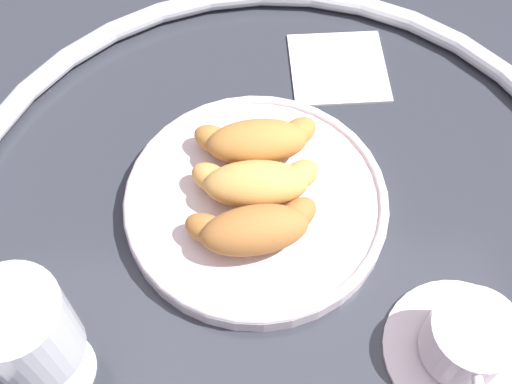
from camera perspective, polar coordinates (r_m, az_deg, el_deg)
ground_plane at (r=0.65m, az=1.97°, el=-3.16°), size 2.20×2.20×0.00m
table_chrome_rim at (r=0.64m, az=2.00°, el=-2.64°), size 0.67×0.67×0.02m
pastry_plate at (r=0.65m, az=0.00°, el=-0.83°), size 0.26×0.26×0.02m
croissant_large at (r=0.60m, az=-0.17°, el=-3.16°), size 0.14×0.07×0.04m
croissant_small at (r=0.63m, az=-0.01°, el=0.85°), size 0.14×0.06×0.04m
croissant_extra at (r=0.65m, az=0.08°, el=4.52°), size 0.14×0.07×0.04m
coffee_cup_near at (r=0.60m, az=17.91°, el=-12.47°), size 0.14×0.14×0.06m
juice_glass_left at (r=0.53m, az=-19.42°, el=-11.46°), size 0.08×0.08×0.14m
folded_napkin at (r=0.78m, az=7.20°, el=10.79°), size 0.11×0.11×0.01m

